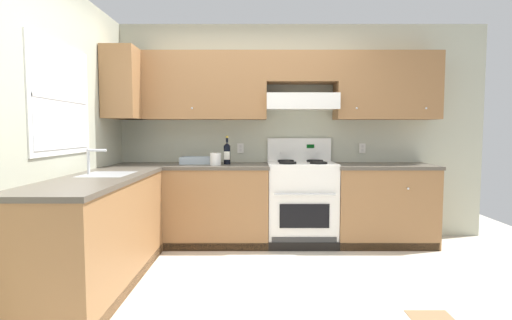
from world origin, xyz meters
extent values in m
plane|color=beige|center=(0.00, 0.00, 0.00)|extent=(7.04, 7.04, 0.00)
cube|color=olive|center=(1.27, -0.60, 0.00)|extent=(0.30, 0.30, 0.01)
cube|color=#B7BAA3|center=(0.46, 1.62, 1.27)|extent=(4.68, 0.12, 2.55)
cube|color=olive|center=(-0.65, 1.38, 1.80)|extent=(1.66, 0.34, 0.76)
cube|color=olive|center=(1.56, 1.38, 1.80)|extent=(1.17, 0.34, 0.76)
cube|color=olive|center=(0.58, 1.38, 2.01)|extent=(0.80, 0.34, 0.34)
cube|color=white|center=(0.58, 1.34, 1.62)|extent=(0.80, 0.46, 0.17)
cube|color=white|center=(0.58, 1.12, 1.54)|extent=(0.80, 0.03, 0.04)
sphere|color=silver|center=(-0.65, 1.20, 1.54)|extent=(0.02, 0.02, 0.02)
sphere|color=silver|center=(1.18, 1.20, 1.54)|extent=(0.02, 0.02, 0.02)
sphere|color=silver|center=(1.95, 1.20, 1.54)|extent=(0.02, 0.02, 0.02)
cube|color=silver|center=(-0.13, 1.55, 1.08)|extent=(0.08, 0.01, 0.12)
cube|color=silver|center=(-0.13, 1.54, 1.10)|extent=(0.03, 0.00, 0.03)
cube|color=silver|center=(-0.13, 1.54, 1.06)|extent=(0.03, 0.00, 0.03)
cube|color=silver|center=(1.34, 1.55, 1.08)|extent=(0.08, 0.01, 0.12)
cube|color=silver|center=(1.34, 1.54, 1.10)|extent=(0.03, 0.00, 0.03)
cube|color=silver|center=(1.34, 1.54, 1.06)|extent=(0.03, 0.00, 0.03)
cube|color=#B7BAA3|center=(-1.62, 0.10, 1.27)|extent=(0.12, 4.00, 2.55)
cube|color=white|center=(-1.57, 0.10, 1.55)|extent=(0.04, 1.00, 0.92)
cube|color=white|center=(-1.55, 0.10, 1.55)|extent=(0.01, 0.90, 0.82)
cube|color=white|center=(-1.54, 0.10, 1.55)|extent=(0.01, 0.90, 0.02)
cube|color=olive|center=(-1.38, 1.20, 1.80)|extent=(0.34, 0.64, 0.76)
cube|color=olive|center=(-0.67, 1.25, 0.44)|extent=(1.72, 0.61, 0.87)
cube|color=#51493F|center=(-0.67, 1.25, 0.89)|extent=(1.75, 0.63, 0.04)
cube|color=olive|center=(1.51, 1.25, 0.44)|extent=(1.09, 0.61, 0.87)
cube|color=#51493F|center=(1.51, 1.25, 0.89)|extent=(1.11, 0.63, 0.04)
cube|color=black|center=(0.26, 0.97, 0.04)|extent=(3.54, 0.06, 0.09)
sphere|color=silver|center=(-1.01, 0.93, 0.68)|extent=(0.03, 0.03, 0.03)
sphere|color=silver|center=(1.67, 0.93, 0.68)|extent=(0.03, 0.03, 0.03)
cube|color=olive|center=(-1.25, 0.00, 0.44)|extent=(0.61, 1.89, 0.87)
cube|color=#51493F|center=(-1.25, 0.00, 0.89)|extent=(0.63, 1.91, 0.04)
cube|color=black|center=(-0.97, 0.00, 0.04)|extent=(0.06, 1.85, 0.09)
cube|color=#999B9E|center=(-1.25, 0.23, 0.91)|extent=(0.40, 0.48, 0.01)
cube|color=#28282B|center=(-1.25, 0.23, 0.84)|extent=(0.34, 0.42, 0.14)
cylinder|color=silver|center=(-1.41, 0.23, 1.02)|extent=(0.03, 0.03, 0.22)
cylinder|color=silver|center=(-1.33, 0.23, 1.12)|extent=(0.16, 0.02, 0.02)
cube|color=white|center=(0.58, 1.25, 0.46)|extent=(0.76, 0.58, 0.91)
cube|color=black|center=(0.58, 0.95, 0.38)|extent=(0.53, 0.01, 0.26)
cylinder|color=silver|center=(0.58, 0.93, 0.62)|extent=(0.65, 0.02, 0.02)
cube|color=#333333|center=(0.58, 0.96, 0.10)|extent=(0.70, 0.01, 0.11)
cube|color=white|center=(0.58, 1.25, 0.92)|extent=(0.76, 0.58, 0.02)
cube|color=white|center=(0.58, 1.52, 1.05)|extent=(0.76, 0.04, 0.29)
cube|color=#053F0C|center=(0.71, 1.50, 1.10)|extent=(0.09, 0.01, 0.04)
cylinder|color=black|center=(0.41, 1.11, 0.94)|extent=(0.19, 0.19, 0.02)
cylinder|color=black|center=(0.41, 1.11, 0.93)|extent=(0.07, 0.07, 0.01)
cylinder|color=black|center=(0.75, 1.11, 0.94)|extent=(0.19, 0.19, 0.02)
cylinder|color=black|center=(0.75, 1.11, 0.93)|extent=(0.07, 0.07, 0.01)
cylinder|color=black|center=(0.41, 1.39, 0.94)|extent=(0.19, 0.19, 0.02)
cylinder|color=black|center=(0.41, 1.39, 0.93)|extent=(0.07, 0.07, 0.01)
cylinder|color=black|center=(0.75, 1.39, 0.94)|extent=(0.19, 0.19, 0.02)
cylinder|color=black|center=(0.75, 1.39, 0.93)|extent=(0.07, 0.07, 0.01)
cylinder|color=white|center=(0.37, 1.50, 1.03)|extent=(0.04, 0.02, 0.04)
cylinder|color=white|center=(0.51, 1.50, 1.03)|extent=(0.04, 0.02, 0.04)
cylinder|color=white|center=(0.65, 1.50, 1.03)|extent=(0.04, 0.02, 0.04)
cylinder|color=white|center=(0.79, 1.50, 1.03)|extent=(0.04, 0.02, 0.04)
cylinder|color=black|center=(-0.27, 1.26, 1.01)|extent=(0.08, 0.08, 0.21)
cone|color=black|center=(-0.27, 1.26, 1.14)|extent=(0.08, 0.08, 0.04)
cylinder|color=black|center=(-0.27, 1.26, 1.19)|extent=(0.03, 0.03, 0.08)
cylinder|color=gold|center=(-0.27, 1.26, 1.22)|extent=(0.03, 0.03, 0.02)
cube|color=silver|center=(-0.27, 1.22, 1.01)|extent=(0.07, 0.00, 0.09)
cube|color=#9EADB7|center=(-0.63, 1.32, 0.92)|extent=(0.28, 0.16, 0.02)
cube|color=#9EADB7|center=(-0.63, 1.23, 0.95)|extent=(0.35, 0.01, 0.08)
cube|color=#9EADB7|center=(-0.63, 1.42, 0.95)|extent=(0.35, 0.01, 0.08)
cube|color=#9EADB7|center=(-0.80, 1.32, 0.95)|extent=(0.01, 0.18, 0.08)
cube|color=#9EADB7|center=(-0.46, 1.32, 0.95)|extent=(0.01, 0.18, 0.08)
cylinder|color=white|center=(-0.39, 1.15, 0.98)|extent=(0.12, 0.12, 0.13)
cylinder|color=#9E7A51|center=(-0.39, 1.15, 1.04)|extent=(0.04, 0.04, 0.01)
camera|label=1|loc=(0.06, -3.19, 1.29)|focal=27.58mm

